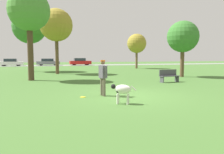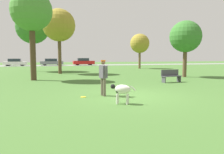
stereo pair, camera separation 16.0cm
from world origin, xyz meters
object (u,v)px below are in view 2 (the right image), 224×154
object	(u,v)px
tree_near_right	(186,37)
tree_near_left	(31,12)
parked_car_red	(84,62)
park_bench	(171,76)
frisbee	(83,97)
tree_far_left	(33,27)
tree_far_right	(140,44)
parked_car_white	(15,62)
person	(103,75)
dog	(122,90)
tree_mid_center	(59,26)
parked_car_grey	(52,62)

from	to	relation	value
tree_near_right	tree_near_left	bearing A→B (deg)	176.53
parked_car_red	park_bench	size ratio (longest dim) A/B	2.93
frisbee	parked_car_red	xyz separation A→B (m)	(5.08, 34.74, 0.68)
tree_far_left	tree_far_right	distance (m)	14.52
parked_car_white	parked_car_red	distance (m)	12.71
person	frisbee	size ratio (longest dim) A/B	6.53
dog	frisbee	distance (m)	2.08
person	park_bench	xyz separation A→B (m)	(5.51, 3.70, -0.47)
person	tree_mid_center	distance (m)	13.77
tree_near_right	park_bench	xyz separation A→B (m)	(-3.14, -3.11, -2.89)
dog	tree_far_right	size ratio (longest dim) A/B	0.17
person	parked_car_grey	size ratio (longest dim) A/B	0.36
dog	tree_mid_center	world-z (taller)	tree_mid_center
tree_near_left	parked_car_red	world-z (taller)	tree_near_left
parked_car_white	parked_car_grey	world-z (taller)	parked_car_white
tree_mid_center	tree_near_right	world-z (taller)	tree_mid_center
frisbee	park_bench	world-z (taller)	park_bench
person	tree_near_left	size ratio (longest dim) A/B	0.24
dog	tree_near_left	size ratio (longest dim) A/B	0.13
tree_near_right	parked_car_red	bearing A→B (deg)	99.12
tree_far_left	parked_car_white	distance (m)	18.16
tree_near_right	dog	bearing A→B (deg)	-134.37
tree_far_left	tree_far_right	world-z (taller)	tree_far_left
person	park_bench	world-z (taller)	person
tree_near_left	tree_mid_center	distance (m)	6.00
tree_near_left	frisbee	bearing A→B (deg)	-71.93
frisbee	park_bench	bearing A→B (deg)	30.76
frisbee	tree_near_right	xyz separation A→B (m)	(9.55, 6.92, 3.33)
frisbee	tree_near_right	size ratio (longest dim) A/B	0.05
parked_car_red	tree_near_left	bearing A→B (deg)	-106.16
person	tree_far_left	size ratio (longest dim) A/B	0.22
parked_car_red	park_bench	bearing A→B (deg)	-88.07
tree_far_right	tree_far_left	bearing A→B (deg)	-170.35
dog	tree_near_right	size ratio (longest dim) A/B	0.18
dog	tree_far_left	bearing A→B (deg)	-48.20
tree_mid_center	parked_car_red	world-z (taller)	tree_mid_center
tree_near_right	parked_car_white	distance (m)	32.89
tree_mid_center	parked_car_white	distance (m)	23.11
tree_far_right	park_bench	xyz separation A→B (m)	(-4.67, -16.41, -3.12)
person	parked_car_grey	xyz separation A→B (m)	(-2.00, 35.13, -0.25)
tree_mid_center	parked_car_grey	world-z (taller)	tree_mid_center
tree_mid_center	tree_far_right	xyz separation A→B (m)	(11.48, 6.95, -1.17)
dog	parked_car_grey	size ratio (longest dim) A/B	0.20
tree_far_right	parked_car_grey	xyz separation A→B (m)	(-12.18, 15.02, -2.91)
parked_car_grey	tree_near_right	bearing A→B (deg)	-69.22
parked_car_grey	parked_car_red	size ratio (longest dim) A/B	1.03
parked_car_white	parked_car_red	xyz separation A→B (m)	(12.71, -0.10, 0.03)
frisbee	tree_mid_center	world-z (taller)	tree_mid_center
person	parked_car_red	size ratio (longest dim) A/B	0.37
person	dog	xyz separation A→B (m)	(0.26, -1.77, -0.41)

